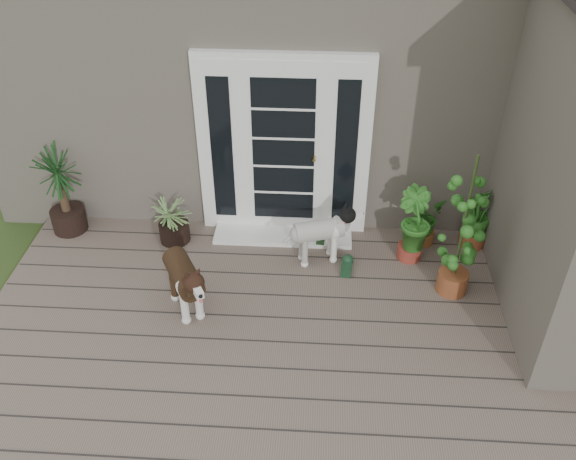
{
  "coord_description": "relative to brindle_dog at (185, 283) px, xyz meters",
  "views": [
    {
      "loc": [
        0.22,
        -3.37,
        4.46
      ],
      "look_at": [
        -0.1,
        1.75,
        0.7
      ],
      "focal_mm": 38.41,
      "sensor_mm": 36.0,
      "label": 1
    }
  ],
  "objects": [
    {
      "name": "sapling",
      "position": [
        2.71,
        0.45,
        0.5
      ],
      "size": [
        0.65,
        0.65,
        1.68
      ],
      "primitive_type": null,
      "rotation": [
        0.0,
        0.0,
        -0.41
      ],
      "color": "#1F5518",
      "rests_on": "deck"
    },
    {
      "name": "brindle_dog",
      "position": [
        0.0,
        0.0,
        0.0
      ],
      "size": [
        0.69,
        0.87,
        0.67
      ],
      "primitive_type": null,
      "rotation": [
        0.0,
        0.0,
        3.65
      ],
      "color": "#3A2515",
      "rests_on": "deck"
    },
    {
      "name": "door_step",
      "position": [
        0.88,
        1.27,
        -0.31
      ],
      "size": [
        1.6,
        0.4,
        0.05
      ],
      "primitive_type": "cube",
      "color": "white",
      "rests_on": "deck"
    },
    {
      "name": "herb_c",
      "position": [
        3.06,
        1.27,
        -0.04
      ],
      "size": [
        0.53,
        0.53,
        0.6
      ],
      "primitive_type": "imported",
      "rotation": [
        0.0,
        0.0,
        4.12
      ],
      "color": "#175017",
      "rests_on": "deck"
    },
    {
      "name": "yucca",
      "position": [
        -1.66,
        1.27,
        0.21
      ],
      "size": [
        0.79,
        0.79,
        1.09
      ],
      "primitive_type": null,
      "rotation": [
        0.0,
        0.0,
        0.05
      ],
      "color": "black",
      "rests_on": "deck"
    },
    {
      "name": "deck",
      "position": [
        1.08,
        -0.73,
        -0.4
      ],
      "size": [
        6.2,
        4.6,
        0.12
      ],
      "primitive_type": "cube",
      "color": "#6B5B4C",
      "rests_on": "ground"
    },
    {
      "name": "spider_plant",
      "position": [
        -0.37,
        1.14,
        -0.03
      ],
      "size": [
        0.63,
        0.63,
        0.62
      ],
      "primitive_type": null,
      "rotation": [
        0.0,
        0.0,
        -0.1
      ],
      "color": "#99B670",
      "rests_on": "deck"
    },
    {
      "name": "door_unit",
      "position": [
        0.88,
        1.47,
        0.74
      ],
      "size": [
        1.9,
        0.14,
        2.15
      ],
      "primitive_type": "cube",
      "color": "white",
      "rests_on": "deck"
    },
    {
      "name": "herb_a",
      "position": [
        2.5,
        1.27,
        -0.1
      ],
      "size": [
        0.53,
        0.53,
        0.48
      ],
      "primitive_type": "imported",
      "rotation": [
        0.0,
        0.0,
        0.87
      ],
      "color": "#1F5B1A",
      "rests_on": "deck"
    },
    {
      "name": "clog_right",
      "position": [
        1.62,
        0.71,
        -0.29
      ],
      "size": [
        0.19,
        0.34,
        0.1
      ],
      "primitive_type": null,
      "rotation": [
        0.0,
        0.0,
        -0.11
      ],
      "color": "#15351E",
      "rests_on": "deck"
    },
    {
      "name": "herb_b",
      "position": [
        2.32,
        0.98,
        -0.01
      ],
      "size": [
        0.61,
        0.61,
        0.65
      ],
      "primitive_type": "imported",
      "rotation": [
        0.0,
        0.0,
        2.2
      ],
      "color": "#205718",
      "rests_on": "deck"
    },
    {
      "name": "clog_left",
      "position": [
        1.33,
        1.19,
        -0.29
      ],
      "size": [
        0.15,
        0.29,
        0.08
      ],
      "primitive_type": null,
      "rotation": [
        0.0,
        0.0,
        -0.09
      ],
      "color": "black",
      "rests_on": "deck"
    },
    {
      "name": "house_main",
      "position": [
        1.08,
        3.52,
        1.09
      ],
      "size": [
        7.4,
        4.0,
        3.1
      ],
      "primitive_type": "cube",
      "color": "#665E54",
      "rests_on": "ground"
    },
    {
      "name": "white_dog",
      "position": [
        1.3,
        0.87,
        -0.04
      ],
      "size": [
        0.78,
        0.51,
        0.6
      ],
      "primitive_type": null,
      "rotation": [
        0.0,
        0.0,
        -1.27
      ],
      "color": "white",
      "rests_on": "deck"
    }
  ]
}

